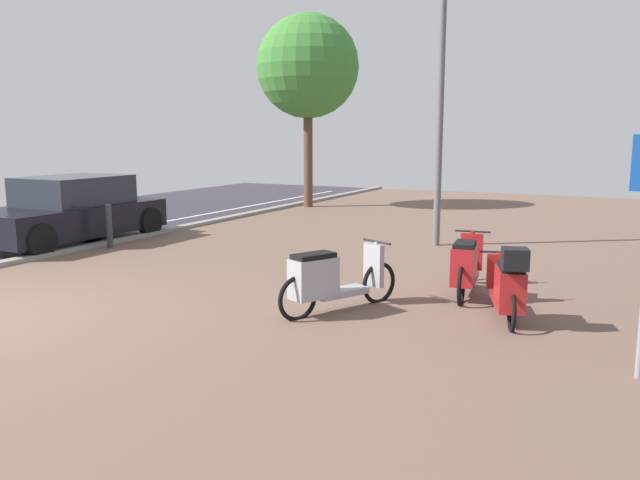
{
  "coord_description": "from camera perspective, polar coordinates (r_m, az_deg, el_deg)",
  "views": [
    {
      "loc": [
        7.27,
        -4.6,
        2.23
      ],
      "look_at": [
        3.79,
        2.32,
        0.94
      ],
      "focal_mm": 35.96,
      "sensor_mm": 36.0,
      "label": 1
    }
  ],
  "objects": [
    {
      "name": "scooter_mid",
      "position": [
        8.0,
        16.39,
        -3.86
      ],
      "size": [
        0.84,
        1.74,
        0.99
      ],
      "color": "black",
      "rests_on": "ground"
    },
    {
      "name": "bollard_far",
      "position": [
        13.27,
        -18.26,
        1.19
      ],
      "size": [
        0.12,
        0.12,
        0.86
      ],
      "color": "#38383D",
      "rests_on": "ground"
    },
    {
      "name": "scooter_near",
      "position": [
        8.03,
        0.82,
        -3.54
      ],
      "size": [
        0.95,
        1.75,
        0.86
      ],
      "color": "black",
      "rests_on": "ground"
    },
    {
      "name": "lamp_post",
      "position": [
        13.01,
        10.73,
        14.19
      ],
      "size": [
        0.2,
        0.52,
        6.03
      ],
      "color": "slate",
      "rests_on": "ground"
    },
    {
      "name": "scooter_far",
      "position": [
        9.07,
        12.84,
        -2.27
      ],
      "size": [
        0.58,
        1.83,
        0.84
      ],
      "color": "black",
      "rests_on": "ground"
    },
    {
      "name": "ground",
      "position": [
        7.77,
        -24.17,
        -8.25
      ],
      "size": [
        21.0,
        40.0,
        0.13
      ],
      "color": "#2D2531"
    },
    {
      "name": "street_tree",
      "position": [
        19.77,
        -1.09,
        15.15
      ],
      "size": [
        3.07,
        3.07,
        5.75
      ],
      "color": "brown",
      "rests_on": "ground"
    },
    {
      "name": "parked_car_near",
      "position": [
        14.27,
        -21.36,
        2.37
      ],
      "size": [
        1.97,
        3.94,
        1.36
      ],
      "color": "black",
      "rests_on": "ground"
    }
  ]
}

